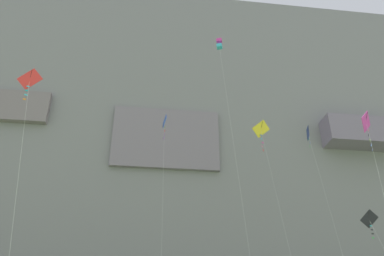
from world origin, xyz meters
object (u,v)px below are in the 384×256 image
kite_diamond_far_left (262,133)px  kite_diamond_upper_right (373,227)px  kite_diamond_far_right (309,137)px  kite_diamond_high_left (28,91)px  kite_box_mid_right (220,46)px  kite_diamond_upper_mid (164,126)px  kite_diamond_near_cliff (367,127)px

kite_diamond_far_left → kite_diamond_upper_right: 19.07m
kite_diamond_upper_right → kite_diamond_far_right: bearing=78.6°
kite_diamond_far_right → kite_diamond_high_left: bearing=-145.0°
kite_diamond_far_left → kite_diamond_high_left: bearing=-140.1°
kite_diamond_far_left → kite_diamond_far_right: (6.38, 1.66, 0.86)m
kite_box_mid_right → kite_diamond_high_left: kite_box_mid_right is taller
kite_diamond_upper_mid → kite_diamond_far_left: bearing=-6.3°
kite_box_mid_right → kite_diamond_far_left: bearing=42.4°
kite_diamond_far_left → kite_diamond_high_left: size_ratio=1.40×
kite_diamond_far_right → kite_diamond_far_left: bearing=-165.4°
kite_diamond_upper_right → kite_box_mid_right: kite_box_mid_right is taller
kite_diamond_near_cliff → kite_diamond_upper_right: kite_diamond_near_cliff is taller
kite_diamond_far_right → kite_diamond_high_left: kite_diamond_far_right is taller
kite_diamond_upper_mid → kite_box_mid_right: 11.01m
kite_box_mid_right → kite_diamond_high_left: bearing=-141.2°
kite_diamond_upper_right → kite_diamond_high_left: 25.52m
kite_diamond_upper_mid → kite_diamond_near_cliff: size_ratio=1.45×
kite_diamond_far_left → kite_diamond_near_cliff: (3.16, -15.06, -7.42)m
kite_diamond_upper_mid → kite_diamond_high_left: kite_diamond_upper_mid is taller
kite_diamond_near_cliff → kite_diamond_upper_right: (0.41, 2.75, -6.70)m
kite_diamond_near_cliff → kite_diamond_far_right: bearing=79.1°
kite_diamond_upper_mid → kite_diamond_high_left: bearing=-117.3°
kite_diamond_high_left → kite_diamond_upper_mid: bearing=62.7°
kite_diamond_far_left → kite_diamond_near_cliff: size_ratio=1.40×
kite_diamond_far_right → kite_diamond_high_left: size_ratio=1.45×
kite_diamond_far_left → kite_diamond_upper_right: (3.58, -12.31, -14.12)m
kite_diamond_upper_mid → kite_diamond_high_left: 22.45m
kite_diamond_high_left → kite_diamond_upper_right: bearing=11.5°
kite_diamond_upper_mid → kite_diamond_near_cliff: kite_diamond_upper_mid is taller
kite_diamond_upper_mid → kite_diamond_far_right: 17.51m
kite_diamond_near_cliff → kite_box_mid_right: 20.30m
kite_diamond_upper_mid → kite_diamond_upper_right: kite_diamond_upper_mid is taller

